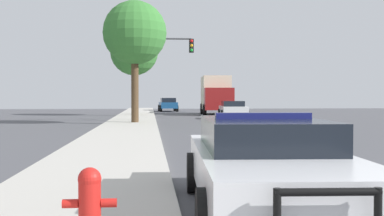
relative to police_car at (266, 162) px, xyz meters
The scene contains 9 objects.
sidewalk_left 2.91m from the police_car, 163.16° to the left, with size 3.00×110.00×0.13m.
police_car is the anchor object (origin of this frame).
fire_hydrant 2.63m from the police_car, 150.32° to the right, with size 0.59×0.26×0.74m.
traffic_light 25.25m from the police_car, 92.59° to the left, with size 4.06×0.35×5.44m.
car_background_distant 45.12m from the police_car, 89.55° to the left, with size 2.10×4.07×1.46m.
car_background_oncoming 27.75m from the police_car, 81.01° to the left, with size 2.15×4.32×1.30m.
box_truck 36.58m from the police_car, 83.16° to the left, with size 2.94×7.01×3.45m.
tree_sidewalk_mid 22.20m from the police_car, 96.53° to the left, with size 3.71×3.71×7.07m.
tree_sidewalk_far 34.20m from the police_car, 94.89° to the left, with size 3.98×3.98×7.23m.
Camera 1 is at (-4.00, -7.43, 1.65)m, focal length 45.00 mm.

